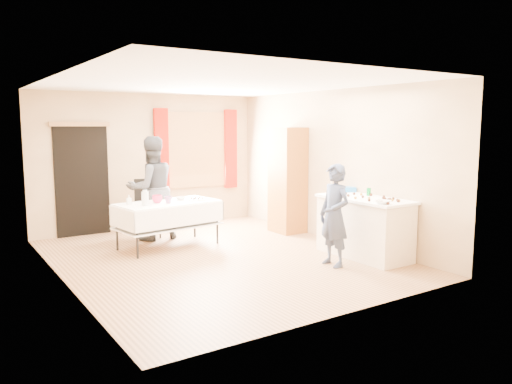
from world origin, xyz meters
TOP-DOWN VIEW (x-y plane):
  - floor at (0.00, 0.00)m, footprint 4.50×5.50m
  - ceiling at (0.00, 0.00)m, footprint 4.50×5.50m
  - wall_back at (0.00, 2.76)m, footprint 4.50×0.02m
  - wall_front at (0.00, -2.76)m, footprint 4.50×0.02m
  - wall_left at (-2.26, 0.00)m, footprint 0.02×5.50m
  - wall_right at (2.26, 0.00)m, footprint 0.02×5.50m
  - window_frame at (1.00, 2.72)m, footprint 1.32×0.06m
  - window_pane at (1.00, 2.71)m, footprint 1.20×0.02m
  - curtain_left at (0.22, 2.67)m, footprint 0.28×0.06m
  - curtain_right at (1.78, 2.67)m, footprint 0.28×0.06m
  - doorway at (-1.30, 2.73)m, footprint 0.95×0.04m
  - door_lintel at (-1.30, 2.70)m, footprint 1.05×0.06m
  - cabinet at (1.99, 0.93)m, footprint 0.50×0.60m
  - counter at (1.89, -1.15)m, footprint 0.71×1.51m
  - party_table at (-0.37, 1.05)m, footprint 1.75×1.05m
  - chair at (-0.36, 1.98)m, footprint 0.52×0.52m
  - girl at (1.16, -1.28)m, footprint 0.54×0.35m
  - woman at (-0.38, 1.71)m, footprint 0.89×0.70m
  - soda_can at (2.09, -1.03)m, footprint 0.07×0.07m
  - mixing_bowl at (1.66, -1.72)m, footprint 0.29×0.29m
  - foam_block at (1.80, -0.53)m, footprint 0.17×0.14m
  - blue_basket at (2.12, -0.49)m, footprint 0.36×0.30m
  - pitcher at (-0.81, 0.91)m, footprint 0.13×0.13m
  - cup_red at (-0.55, 1.05)m, footprint 0.22×0.22m
  - cup_rainbow at (-0.41, 0.92)m, footprint 0.17×0.17m
  - small_bowl at (-0.08, 1.17)m, footprint 0.25×0.25m
  - pastry_tray at (0.13, 0.98)m, footprint 0.31×0.24m
  - bottle at (-0.98, 1.16)m, footprint 0.07×0.07m
  - cake_balls at (1.88, -1.35)m, footprint 0.52×1.11m

SIDE VIEW (x-z plane):
  - floor at x=0.00m, z-range -0.02..0.00m
  - chair at x=-0.36m, z-range -0.21..0.83m
  - party_table at x=-0.37m, z-range 0.07..0.82m
  - counter at x=1.89m, z-range 0.00..0.91m
  - girl at x=1.16m, z-range 0.00..1.46m
  - pastry_tray at x=0.13m, z-range 0.75..0.77m
  - small_bowl at x=-0.08m, z-range 0.75..0.80m
  - cup_rainbow at x=-0.41m, z-range 0.75..0.86m
  - cup_red at x=-0.55m, z-range 0.75..0.88m
  - bottle at x=-0.98m, z-range 0.75..0.90m
  - pitcher at x=-0.81m, z-range 0.75..0.97m
  - woman at x=-0.38m, z-range 0.00..1.81m
  - cake_balls at x=1.88m, z-range 0.91..0.95m
  - mixing_bowl at x=1.66m, z-range 0.91..0.96m
  - foam_block at x=1.80m, z-range 0.91..0.99m
  - blue_basket at x=2.12m, z-range 0.91..0.99m
  - soda_can at x=2.09m, z-range 0.91..1.03m
  - cabinet at x=1.99m, z-range 0.00..1.96m
  - doorway at x=-1.30m, z-range 0.00..2.00m
  - wall_back at x=0.00m, z-range 0.00..2.60m
  - wall_front at x=0.00m, z-range 0.00..2.60m
  - wall_left at x=-2.26m, z-range 0.00..2.60m
  - wall_right at x=2.26m, z-range 0.00..2.60m
  - window_frame at x=1.00m, z-range 0.74..2.26m
  - window_pane at x=1.00m, z-range 0.80..2.20m
  - curtain_left at x=0.22m, z-range 0.67..2.33m
  - curtain_right at x=1.78m, z-range 0.67..2.33m
  - door_lintel at x=-1.30m, z-range 1.98..2.06m
  - ceiling at x=0.00m, z-range 2.60..2.62m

